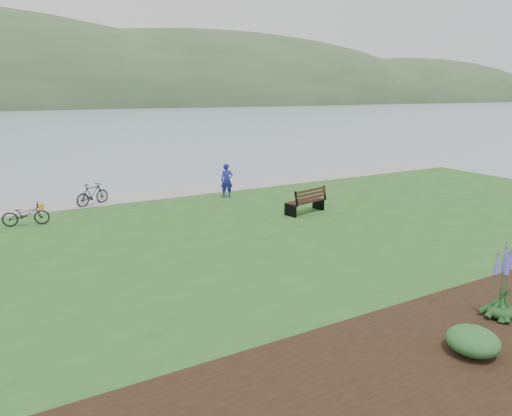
# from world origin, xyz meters

# --- Properties ---
(ground) EXTENTS (600.00, 600.00, 0.00)m
(ground) POSITION_xyz_m (0.00, 0.00, 0.00)
(ground) COLOR slate
(ground) RESTS_ON ground
(lawn) EXTENTS (34.00, 20.00, 0.40)m
(lawn) POSITION_xyz_m (0.00, -2.00, 0.20)
(lawn) COLOR #214F1C
(lawn) RESTS_ON ground
(shoreline_path) EXTENTS (34.00, 2.20, 0.03)m
(shoreline_path) POSITION_xyz_m (0.00, 6.90, 0.42)
(shoreline_path) COLOR gray
(shoreline_path) RESTS_ON lawn
(far_hillside) EXTENTS (580.00, 80.00, 38.00)m
(far_hillside) POSITION_xyz_m (20.00, 170.00, 0.00)
(far_hillside) COLOR #314B2A
(far_hillside) RESTS_ON ground
(park_bench) EXTENTS (1.92, 1.12, 1.12)m
(park_bench) POSITION_xyz_m (2.05, 0.41, 0.96)
(park_bench) COLOR black
(park_bench) RESTS_ON lawn
(person) EXTENTS (0.79, 0.64, 1.90)m
(person) POSITION_xyz_m (0.44, 4.73, 1.35)
(person) COLOR navy
(person) RESTS_ON lawn
(bicycle_a) EXTENTS (0.88, 1.74, 0.87)m
(bicycle_a) POSITION_xyz_m (-8.26, 4.13, 0.83)
(bicycle_a) COLOR black
(bicycle_a) RESTS_ON lawn
(bicycle_b) EXTENTS (1.15, 1.69, 0.99)m
(bicycle_b) POSITION_xyz_m (-5.48, 6.22, 0.90)
(bicycle_b) COLOR black
(bicycle_b) RESTS_ON lawn
(pannier) EXTENTS (0.24, 0.33, 0.32)m
(pannier) POSITION_xyz_m (-7.60, 6.16, 0.56)
(pannier) COLOR #C38117
(pannier) RESTS_ON lawn
(echium_4) EXTENTS (0.62, 0.62, 1.98)m
(echium_4) POSITION_xyz_m (0.48, -9.18, 1.28)
(echium_4) COLOR #143715
(echium_4) RESTS_ON garden_bed
(shrub_0) EXTENTS (0.99, 0.99, 0.49)m
(shrub_0) POSITION_xyz_m (-1.33, -9.79, 0.69)
(shrub_0) COLOR #1E4C21
(shrub_0) RESTS_ON garden_bed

